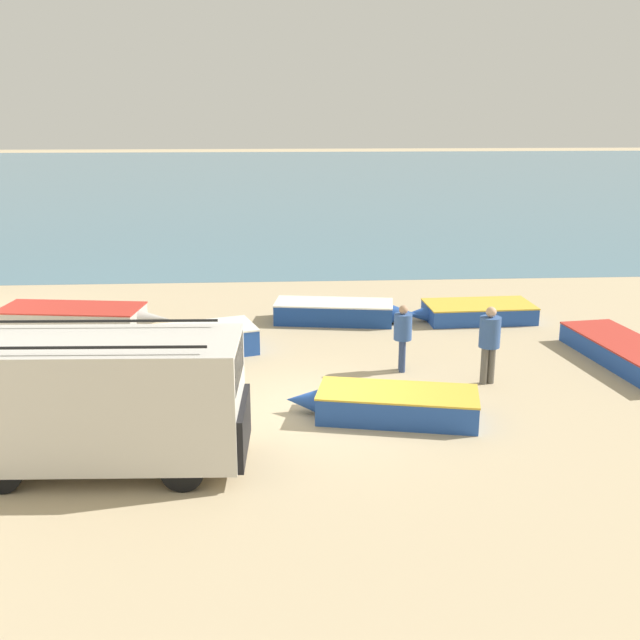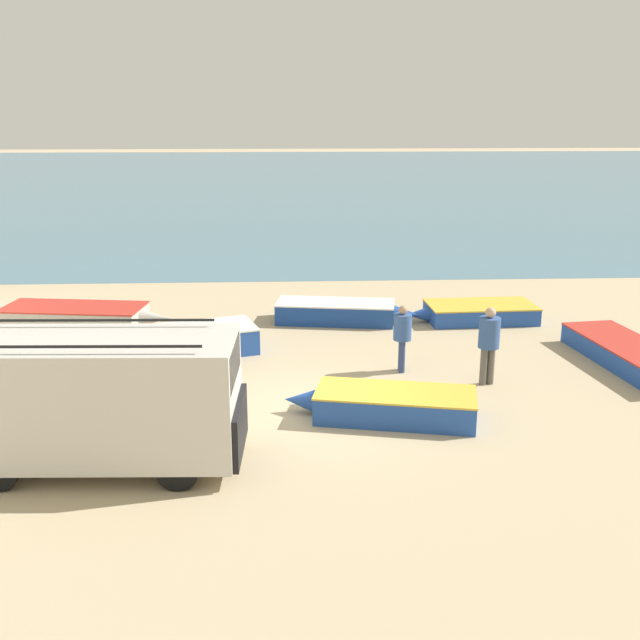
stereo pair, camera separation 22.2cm
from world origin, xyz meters
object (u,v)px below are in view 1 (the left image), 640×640
(fishing_rowboat_5, at_px, (76,316))
(fisherman_1, at_px, (489,338))
(fisherman_0, at_px, (403,332))
(fishing_rowboat_3, at_px, (391,404))
(parked_van, at_px, (103,399))
(fishing_rowboat_0, at_px, (339,312))
(fishing_rowboat_1, at_px, (633,356))
(fishing_rowboat_4, at_px, (475,312))
(fishing_rowboat_2, at_px, (183,342))

(fishing_rowboat_5, relative_size, fisherman_1, 2.74)
(fisherman_0, bearing_deg, fisherman_1, 155.66)
(fishing_rowboat_3, bearing_deg, parked_van, 31.24)
(fishing_rowboat_0, bearing_deg, fishing_rowboat_1, -23.50)
(fishing_rowboat_4, bearing_deg, fishing_rowboat_0, -3.20)
(fishing_rowboat_1, relative_size, fishing_rowboat_2, 1.26)
(parked_van, xyz_separation_m, fishing_rowboat_1, (11.62, 4.62, -1.03))
(fisherman_1, bearing_deg, fishing_rowboat_1, -89.78)
(fishing_rowboat_5, bearing_deg, parked_van, -65.08)
(fishing_rowboat_0, bearing_deg, fisherman_1, -51.97)
(parked_van, relative_size, fishing_rowboat_4, 1.29)
(parked_van, bearing_deg, fishing_rowboat_3, 21.48)
(fishing_rowboat_0, height_order, fishing_rowboat_5, fishing_rowboat_0)
(fishing_rowboat_1, distance_m, fishing_rowboat_4, 5.06)
(fishing_rowboat_4, bearing_deg, fishing_rowboat_5, -3.17)
(fishing_rowboat_3, xyz_separation_m, fisherman_1, (2.50, 1.83, 0.79))
(fishing_rowboat_0, relative_size, fishing_rowboat_3, 1.06)
(fishing_rowboat_2, height_order, fishing_rowboat_3, fishing_rowboat_2)
(parked_van, distance_m, fishing_rowboat_5, 9.47)
(fishing_rowboat_1, bearing_deg, fisherman_0, -97.25)
(fishing_rowboat_1, height_order, fishing_rowboat_5, fishing_rowboat_5)
(parked_van, bearing_deg, fishing_rowboat_0, 63.80)
(fishing_rowboat_1, bearing_deg, fishing_rowboat_5, -114.25)
(fishing_rowboat_2, relative_size, fishing_rowboat_3, 1.05)
(fishing_rowboat_1, relative_size, fishing_rowboat_5, 1.06)
(fishing_rowboat_3, relative_size, fisherman_0, 2.46)
(fishing_rowboat_4, xyz_separation_m, fishing_rowboat_5, (-11.63, 0.15, 0.02))
(parked_van, distance_m, fishing_rowboat_1, 12.55)
(fishing_rowboat_0, height_order, fishing_rowboat_1, fishing_rowboat_0)
(parked_van, relative_size, fisherman_0, 3.04)
(fisherman_1, bearing_deg, parked_van, 101.60)
(fishing_rowboat_3, bearing_deg, fishing_rowboat_1, -144.36)
(fisherman_1, bearing_deg, fishing_rowboat_3, 112.51)
(fishing_rowboat_3, bearing_deg, fishing_rowboat_0, -74.43)
(fishing_rowboat_2, height_order, fisherman_0, fisherman_0)
(parked_van, distance_m, fishing_rowboat_2, 6.24)
(fishing_rowboat_4, bearing_deg, fishing_rowboat_1, 120.61)
(fishing_rowboat_0, bearing_deg, fishing_rowboat_4, 8.03)
(fishing_rowboat_2, relative_size, fisherman_0, 2.59)
(fishing_rowboat_0, bearing_deg, parked_van, -109.68)
(fisherman_1, bearing_deg, fishing_rowboat_0, 15.60)
(fishing_rowboat_0, relative_size, fishing_rowboat_5, 0.86)
(fishing_rowboat_3, bearing_deg, fisherman_0, -92.03)
(parked_van, xyz_separation_m, fisherman_1, (7.77, 3.66, -0.20))
(fishing_rowboat_2, bearing_deg, parked_van, 66.68)
(fishing_rowboat_4, height_order, fisherman_1, fisherman_1)
(parked_van, height_order, fishing_rowboat_2, parked_van)
(fishing_rowboat_5, bearing_deg, fishing_rowboat_1, -9.10)
(parked_van, bearing_deg, fishing_rowboat_1, 23.92)
(fishing_rowboat_0, relative_size, fishing_rowboat_2, 1.01)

